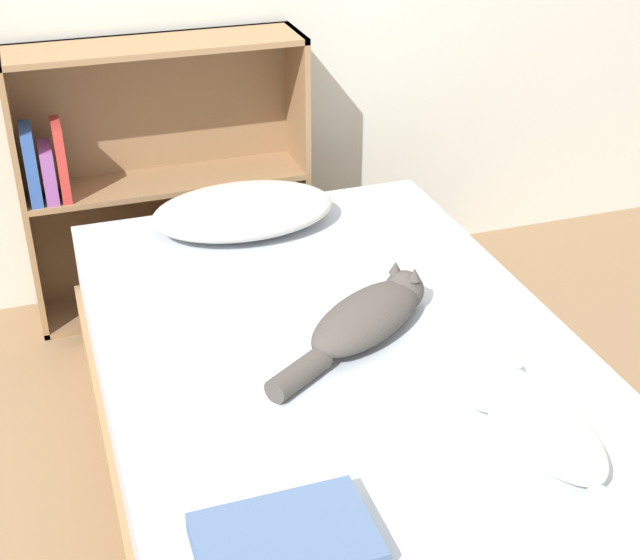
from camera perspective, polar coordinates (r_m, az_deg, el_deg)
ground_plane at (r=2.60m, az=0.99°, el=-12.34°), size 8.00×8.00×0.00m
bed at (r=2.45m, az=1.04°, el=-8.37°), size 1.23×1.83×0.46m
pillow at (r=2.85m, az=-4.92°, el=4.46°), size 0.58×0.37×0.12m
cat_light at (r=1.98m, az=13.33°, el=-8.48°), size 0.20×0.59×0.16m
cat_dark at (r=2.30m, az=3.09°, el=-2.35°), size 0.54×0.41×0.13m
bookshelf at (r=3.23m, az=-10.52°, el=6.66°), size 0.99×0.26×0.98m
blanket_fold at (r=1.73m, az=-2.23°, el=-16.47°), size 0.33×0.22×0.05m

